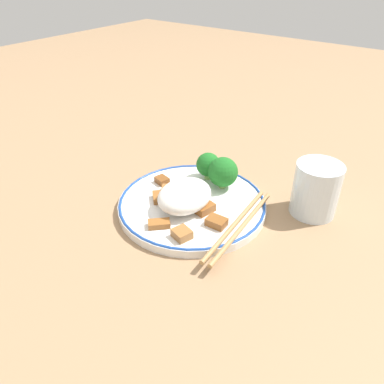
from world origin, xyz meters
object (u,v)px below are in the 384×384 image
(broccoli_back_left, at_px, (223,172))
(broccoli_back_center, at_px, (208,165))
(plate, at_px, (192,204))
(chopsticks, at_px, (239,225))
(drinking_glass, at_px, (316,189))

(broccoli_back_left, bearing_deg, broccoli_back_center, 75.93)
(plate, height_order, broccoli_back_center, broccoli_back_center)
(broccoli_back_left, distance_m, chopsticks, 0.12)
(plate, distance_m, chopsticks, 0.10)
(broccoli_back_center, height_order, drinking_glass, drinking_glass)
(broccoli_back_center, xyz_separation_m, drinking_glass, (0.04, -0.20, 0.00))
(plate, bearing_deg, chopsticks, -96.77)
(plate, relative_size, drinking_glass, 2.78)
(drinking_glass, bearing_deg, chopsticks, 151.54)
(plate, relative_size, chopsticks, 1.23)
(broccoli_back_left, height_order, chopsticks, broccoli_back_left)
(broccoli_back_left, distance_m, drinking_glass, 0.17)
(broccoli_back_center, bearing_deg, broccoli_back_left, -104.07)
(chopsticks, distance_m, drinking_glass, 0.15)
(broccoli_back_center, xyz_separation_m, chopsticks, (-0.10, -0.13, -0.03))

